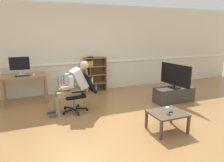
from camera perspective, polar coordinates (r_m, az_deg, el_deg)
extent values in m
plane|color=olive|center=(4.53, 2.30, -11.19)|extent=(18.00, 18.00, 0.00)
cube|color=beige|center=(6.64, -7.10, 8.75)|extent=(12.00, 0.10, 2.70)
cube|color=white|center=(6.62, -6.85, 5.01)|extent=(12.00, 0.03, 0.05)
cube|color=#9E7547|center=(5.87, -27.99, -3.24)|extent=(0.06, 0.06, 0.72)
cube|color=#9E7547|center=(5.83, -17.62, -2.34)|extent=(0.06, 0.06, 0.72)
cube|color=#9E7547|center=(6.37, -18.03, -1.06)|extent=(0.06, 0.06, 0.72)
cube|color=#9E7547|center=(6.40, -27.53, -1.89)|extent=(0.06, 0.06, 0.72)
cube|color=#9E7547|center=(6.01, -23.13, 1.36)|extent=(1.14, 0.63, 0.04)
cube|color=silver|center=(6.07, -23.90, 1.63)|extent=(0.18, 0.14, 0.01)
cube|color=silver|center=(6.07, -23.94, 2.18)|extent=(0.04, 0.02, 0.10)
cube|color=silver|center=(6.04, -24.16, 4.45)|extent=(0.55, 0.02, 0.39)
cube|color=black|center=(6.02, -24.17, 4.43)|extent=(0.50, 0.00, 0.35)
cube|color=black|center=(5.87, -23.40, 1.34)|extent=(0.37, 0.12, 0.02)
cube|color=white|center=(5.88, -20.77, 1.67)|extent=(0.06, 0.10, 0.03)
cube|color=brown|center=(6.50, -7.47, 1.53)|extent=(0.03, 0.28, 1.10)
cube|color=brown|center=(6.69, -1.96, 1.98)|extent=(0.03, 0.28, 1.10)
cube|color=brown|center=(6.72, -5.03, 1.99)|extent=(0.66, 0.02, 1.10)
cube|color=brown|center=(6.72, -4.59, -2.74)|extent=(0.63, 0.28, 0.03)
cube|color=brown|center=(6.65, -4.63, -0.51)|extent=(0.63, 0.28, 0.03)
cube|color=brown|center=(6.59, -4.68, 1.76)|extent=(0.63, 0.28, 0.03)
cube|color=brown|center=(6.54, -4.72, 4.07)|extent=(0.63, 0.28, 0.03)
cube|color=brown|center=(6.50, -4.77, 6.41)|extent=(0.63, 0.28, 0.03)
cube|color=gold|center=(6.61, -6.95, -1.96)|extent=(0.05, 0.19, 0.22)
cube|color=red|center=(6.55, -7.02, 0.25)|extent=(0.03, 0.19, 0.20)
cube|color=white|center=(6.50, -7.11, 2.49)|extent=(0.04, 0.19, 0.18)
cube|color=beige|center=(6.43, -7.11, 4.83)|extent=(0.03, 0.19, 0.19)
cube|color=#89428E|center=(6.63, -6.36, -2.00)|extent=(0.03, 0.19, 0.20)
cube|color=black|center=(6.54, -6.47, 0.29)|extent=(0.03, 0.19, 0.21)
cube|color=black|center=(6.49, -6.53, 2.67)|extent=(0.04, 0.19, 0.22)
cube|color=gold|center=(6.48, -6.65, 4.79)|extent=(0.03, 0.19, 0.16)
cube|color=#89428E|center=(6.64, -6.02, -2.00)|extent=(0.04, 0.19, 0.19)
cube|color=#38844C|center=(6.56, -6.05, 0.21)|extent=(0.03, 0.19, 0.18)
cube|color=orange|center=(6.54, -6.03, 2.71)|extent=(0.05, 0.19, 0.21)
cube|color=white|center=(6.47, -6.29, 4.80)|extent=(0.03, 0.19, 0.16)
cube|color=orange|center=(6.64, -5.44, -1.99)|extent=(0.03, 0.19, 0.18)
cube|color=white|center=(6.58, -5.67, 0.32)|extent=(0.05, 0.19, 0.20)
cube|color=black|center=(6.51, -5.74, 2.58)|extent=(0.03, 0.19, 0.19)
cube|color=gold|center=(6.47, -5.78, 4.91)|extent=(0.05, 0.19, 0.19)
cube|color=#6699A3|center=(6.66, -4.66, -1.78)|extent=(0.04, 0.19, 0.22)
cube|color=black|center=(6.44, -5.92, 6.56)|extent=(0.16, 0.22, 0.02)
cube|color=white|center=(6.53, -14.19, -1.05)|extent=(0.06, 0.08, 0.59)
cube|color=white|center=(6.54, -13.50, -0.99)|extent=(0.06, 0.08, 0.59)
cube|color=white|center=(6.56, -12.82, -0.93)|extent=(0.06, 0.08, 0.59)
cube|color=white|center=(6.57, -12.15, -0.87)|extent=(0.06, 0.08, 0.59)
cube|color=white|center=(6.58, -11.47, -0.80)|extent=(0.06, 0.08, 0.59)
cube|color=white|center=(6.59, -10.80, -0.74)|extent=(0.06, 0.08, 0.59)
cube|color=white|center=(6.61, -10.13, -0.68)|extent=(0.06, 0.08, 0.59)
cube|color=white|center=(6.62, -9.47, -0.62)|extent=(0.06, 0.08, 0.59)
cube|color=white|center=(6.64, -8.81, -0.56)|extent=(0.06, 0.08, 0.59)
cube|color=black|center=(4.99, -9.79, -8.13)|extent=(0.06, 0.30, 0.02)
cylinder|color=black|center=(4.87, -9.24, -9.14)|extent=(0.03, 0.06, 0.06)
cube|color=black|center=(5.12, -8.60, -7.51)|extent=(0.30, 0.10, 0.02)
cylinder|color=black|center=(5.14, -6.90, -7.84)|extent=(0.06, 0.03, 0.06)
cube|color=black|center=(5.26, -9.75, -6.99)|extent=(0.19, 0.28, 0.02)
cylinder|color=black|center=(5.40, -9.22, -6.82)|extent=(0.05, 0.06, 0.06)
cube|color=black|center=(5.21, -11.61, -7.26)|extent=(0.22, 0.25, 0.02)
cylinder|color=black|center=(5.32, -12.87, -7.34)|extent=(0.05, 0.06, 0.06)
cube|color=black|center=(5.05, -11.70, -7.96)|extent=(0.29, 0.15, 0.02)
cylinder|color=black|center=(4.99, -13.13, -8.77)|extent=(0.06, 0.04, 0.06)
cylinder|color=gray|center=(5.07, -10.37, -5.87)|extent=(0.05, 0.05, 0.30)
cube|color=black|center=(5.01, -10.46, -3.88)|extent=(0.50, 0.50, 0.07)
cube|color=black|center=(5.05, -6.63, -0.31)|extent=(0.36, 0.46, 0.52)
cube|color=black|center=(5.22, -11.13, -1.56)|extent=(0.28, 0.07, 0.03)
cube|color=black|center=(4.74, -9.40, -3.03)|extent=(0.28, 0.07, 0.03)
cube|color=#937F60|center=(4.98, -10.51, -2.73)|extent=(0.29, 0.36, 0.14)
cube|color=silver|center=(4.95, -9.09, 0.67)|extent=(0.41, 0.37, 0.52)
sphere|color=#D6A884|center=(4.94, -7.65, 4.33)|extent=(0.20, 0.20, 0.20)
cube|color=white|center=(4.89, -13.70, -1.99)|extent=(0.15, 0.05, 0.02)
cube|color=#937F60|center=(5.03, -13.10, -3.05)|extent=(0.43, 0.17, 0.13)
cylinder|color=#937F60|center=(5.07, -15.24, -6.12)|extent=(0.10, 0.10, 0.46)
cube|color=#4C4C51|center=(5.12, -16.21, -8.34)|extent=(0.23, 0.11, 0.06)
cube|color=#937F60|center=(4.85, -12.52, -3.66)|extent=(0.43, 0.17, 0.13)
cylinder|color=#937F60|center=(4.89, -14.75, -6.84)|extent=(0.10, 0.10, 0.46)
cube|color=#4C4C51|center=(4.94, -15.76, -9.15)|extent=(0.23, 0.11, 0.06)
cube|color=silver|center=(5.04, -12.24, 0.52)|extent=(0.11, 0.09, 0.26)
cube|color=#D6A884|center=(4.99, -13.08, -1.40)|extent=(0.25, 0.09, 0.07)
cube|color=silver|center=(4.74, -11.25, -0.25)|extent=(0.11, 0.09, 0.26)
cube|color=#D6A884|center=(4.81, -12.52, -1.93)|extent=(0.25, 0.09, 0.07)
cube|color=#3D3833|center=(5.94, 16.65, -3.59)|extent=(1.10, 0.44, 0.40)
cube|color=black|center=(5.89, 16.79, -1.64)|extent=(0.24, 0.34, 0.02)
cylinder|color=black|center=(5.88, 16.81, -1.31)|extent=(0.04, 0.04, 0.05)
cube|color=black|center=(5.81, 17.02, 1.68)|extent=(0.18, 1.02, 0.58)
cube|color=#B7D1F9|center=(5.83, 17.17, 1.70)|extent=(0.14, 0.96, 0.53)
cube|color=#4C3D2D|center=(3.88, 13.42, -13.17)|extent=(0.04, 0.04, 0.35)
cube|color=#4C3D2D|center=(4.24, 20.32, -11.31)|extent=(0.04, 0.04, 0.35)
cube|color=#4C3D2D|center=(4.59, 16.07, -9.04)|extent=(0.04, 0.04, 0.35)
cube|color=#4C3D2D|center=(4.26, 9.46, -10.47)|extent=(0.04, 0.04, 0.35)
cube|color=#4C3D2D|center=(4.16, 15.02, -8.56)|extent=(0.67, 0.57, 0.03)
cylinder|color=silver|center=(4.08, 14.94, -7.77)|extent=(0.07, 0.07, 0.13)
cube|color=black|center=(4.15, 15.40, -8.26)|extent=(0.15, 0.07, 0.02)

